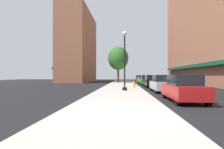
{
  "coord_description": "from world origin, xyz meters",
  "views": [
    {
      "loc": [
        0.39,
        -7.44,
        1.63
      ],
      "look_at": [
        -1.47,
        19.58,
        1.73
      ],
      "focal_mm": 29.05,
      "sensor_mm": 36.0,
      "label": 1
    }
  ],
  "objects_px": {
    "lamppost": "(125,59)",
    "car_black": "(152,81)",
    "fire_hydrant": "(134,85)",
    "car_red": "(183,88)",
    "car_green": "(146,80)",
    "parking_meter_near": "(137,80)",
    "car_silver": "(162,84)",
    "tree_near": "(118,58)",
    "car_blue": "(139,79)",
    "car_yellow": "(142,79)"
  },
  "relations": [
    {
      "from": "lamppost",
      "to": "car_black",
      "type": "bearing_deg",
      "value": 60.38
    },
    {
      "from": "fire_hydrant",
      "to": "car_black",
      "type": "xyz_separation_m",
      "value": [
        2.49,
        2.98,
        0.29
      ]
    },
    {
      "from": "car_red",
      "to": "car_green",
      "type": "relative_size",
      "value": 1.0
    },
    {
      "from": "parking_meter_near",
      "to": "car_black",
      "type": "distance_m",
      "value": 2.03
    },
    {
      "from": "parking_meter_near",
      "to": "car_silver",
      "type": "height_order",
      "value": "car_silver"
    },
    {
      "from": "fire_hydrant",
      "to": "car_red",
      "type": "height_order",
      "value": "car_red"
    },
    {
      "from": "tree_near",
      "to": "car_black",
      "type": "bearing_deg",
      "value": -69.24
    },
    {
      "from": "parking_meter_near",
      "to": "car_blue",
      "type": "xyz_separation_m",
      "value": [
        1.95,
        19.3,
        -0.14
      ]
    },
    {
      "from": "car_yellow",
      "to": "fire_hydrant",
      "type": "bearing_deg",
      "value": -97.2
    },
    {
      "from": "parking_meter_near",
      "to": "tree_near",
      "type": "bearing_deg",
      "value": 103.39
    },
    {
      "from": "tree_near",
      "to": "car_silver",
      "type": "height_order",
      "value": "tree_near"
    },
    {
      "from": "car_silver",
      "to": "car_yellow",
      "type": "relative_size",
      "value": 1.0
    },
    {
      "from": "fire_hydrant",
      "to": "tree_near",
      "type": "relative_size",
      "value": 0.11
    },
    {
      "from": "lamppost",
      "to": "car_green",
      "type": "height_order",
      "value": "lamppost"
    },
    {
      "from": "car_yellow",
      "to": "car_red",
      "type": "bearing_deg",
      "value": -88.51
    },
    {
      "from": "car_silver",
      "to": "car_black",
      "type": "xyz_separation_m",
      "value": [
        0.0,
        6.6,
        0.0
      ]
    },
    {
      "from": "car_blue",
      "to": "parking_meter_near",
      "type": "bearing_deg",
      "value": -95.96
    },
    {
      "from": "lamppost",
      "to": "car_silver",
      "type": "xyz_separation_m",
      "value": [
        3.59,
        -0.28,
        -2.39
      ]
    },
    {
      "from": "parking_meter_near",
      "to": "car_red",
      "type": "bearing_deg",
      "value": -81.76
    },
    {
      "from": "fire_hydrant",
      "to": "parking_meter_near",
      "type": "bearing_deg",
      "value": 81.3
    },
    {
      "from": "fire_hydrant",
      "to": "car_silver",
      "type": "distance_m",
      "value": 4.4
    },
    {
      "from": "fire_hydrant",
      "to": "car_black",
      "type": "height_order",
      "value": "car_black"
    },
    {
      "from": "tree_near",
      "to": "car_blue",
      "type": "distance_m",
      "value": 9.51
    },
    {
      "from": "lamppost",
      "to": "car_blue",
      "type": "relative_size",
      "value": 1.37
    },
    {
      "from": "car_black",
      "to": "car_green",
      "type": "distance_m",
      "value": 6.35
    },
    {
      "from": "lamppost",
      "to": "car_red",
      "type": "bearing_deg",
      "value": -61.52
    },
    {
      "from": "lamppost",
      "to": "car_blue",
      "type": "height_order",
      "value": "lamppost"
    },
    {
      "from": "parking_meter_near",
      "to": "car_yellow",
      "type": "xyz_separation_m",
      "value": [
        1.95,
        12.76,
        -0.14
      ]
    },
    {
      "from": "lamppost",
      "to": "tree_near",
      "type": "distance_m",
      "value": 19.36
    },
    {
      "from": "fire_hydrant",
      "to": "parking_meter_near",
      "type": "xyz_separation_m",
      "value": [
        0.54,
        3.52,
        0.43
      ]
    },
    {
      "from": "fire_hydrant",
      "to": "car_yellow",
      "type": "distance_m",
      "value": 16.48
    },
    {
      "from": "car_black",
      "to": "car_blue",
      "type": "distance_m",
      "value": 19.84
    },
    {
      "from": "car_yellow",
      "to": "car_blue",
      "type": "distance_m",
      "value": 6.53
    },
    {
      "from": "car_silver",
      "to": "car_green",
      "type": "distance_m",
      "value": 12.95
    },
    {
      "from": "car_blue",
      "to": "lamppost",
      "type": "bearing_deg",
      "value": -98.0
    },
    {
      "from": "parking_meter_near",
      "to": "lamppost",
      "type": "bearing_deg",
      "value": -103.44
    },
    {
      "from": "car_black",
      "to": "parking_meter_near",
      "type": "bearing_deg",
      "value": 162.71
    },
    {
      "from": "car_blue",
      "to": "car_green",
      "type": "bearing_deg",
      "value": -90.19
    },
    {
      "from": "car_red",
      "to": "car_green",
      "type": "xyz_separation_m",
      "value": [
        0.0,
        19.28,
        0.0
      ]
    },
    {
      "from": "car_green",
      "to": "car_yellow",
      "type": "height_order",
      "value": "same"
    },
    {
      "from": "car_green",
      "to": "car_blue",
      "type": "height_order",
      "value": "same"
    },
    {
      "from": "tree_near",
      "to": "car_blue",
      "type": "xyz_separation_m",
      "value": [
        4.89,
        6.93,
        -4.29
      ]
    },
    {
      "from": "lamppost",
      "to": "parking_meter_near",
      "type": "distance_m",
      "value": 7.4
    },
    {
      "from": "fire_hydrant",
      "to": "tree_near",
      "type": "height_order",
      "value": "tree_near"
    },
    {
      "from": "car_green",
      "to": "car_blue",
      "type": "xyz_separation_m",
      "value": [
        0.0,
        13.49,
        0.0
      ]
    },
    {
      "from": "car_black",
      "to": "car_blue",
      "type": "height_order",
      "value": "same"
    },
    {
      "from": "tree_near",
      "to": "car_blue",
      "type": "bearing_deg",
      "value": 54.78
    },
    {
      "from": "parking_meter_near",
      "to": "car_black",
      "type": "relative_size",
      "value": 0.3
    },
    {
      "from": "lamppost",
      "to": "car_silver",
      "type": "height_order",
      "value": "lamppost"
    },
    {
      "from": "lamppost",
      "to": "tree_near",
      "type": "xyz_separation_m",
      "value": [
        -1.31,
        19.22,
        1.89
      ]
    }
  ]
}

